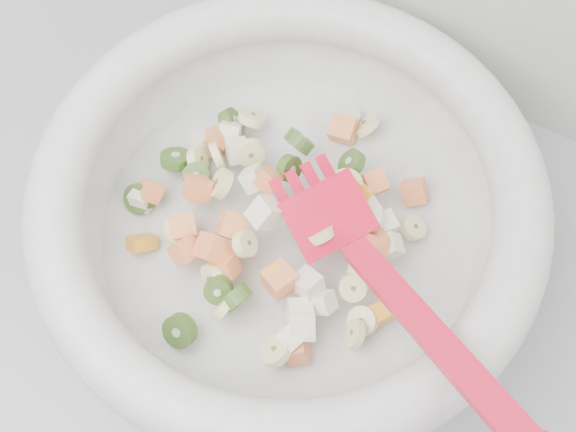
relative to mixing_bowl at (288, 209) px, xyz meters
The scene contains 1 object.
mixing_bowl is the anchor object (origin of this frame).
Camera 1 is at (-0.01, 1.27, 1.49)m, focal length 45.00 mm.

